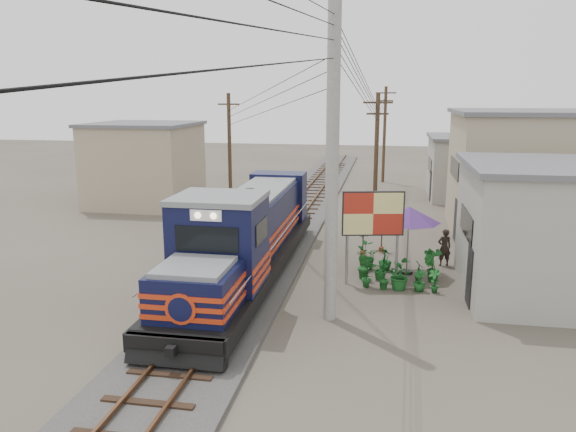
% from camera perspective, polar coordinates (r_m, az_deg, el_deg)
% --- Properties ---
extents(ground, '(120.00, 120.00, 0.00)m').
position_cam_1_polar(ground, '(19.29, -6.12, -9.01)').
color(ground, '#473F35').
rests_on(ground, ground).
extents(ballast, '(3.60, 70.00, 0.16)m').
position_cam_1_polar(ballast, '(28.56, -0.55, -1.65)').
color(ballast, '#595651').
rests_on(ballast, ground).
extents(track, '(1.15, 70.00, 0.12)m').
position_cam_1_polar(track, '(28.51, -0.55, -1.30)').
color(track, '#51331E').
rests_on(track, ground).
extents(locomotive, '(2.79, 15.19, 3.76)m').
position_cam_1_polar(locomotive, '(21.27, -4.20, -2.22)').
color(locomotive, black).
rests_on(locomotive, ground).
extents(utility_pole_main, '(0.40, 0.40, 10.00)m').
position_cam_1_polar(utility_pole_main, '(16.92, 4.52, 5.51)').
color(utility_pole_main, '#9E9B93').
rests_on(utility_pole_main, ground).
extents(wooden_pole_mid, '(1.60, 0.24, 7.00)m').
position_cam_1_polar(wooden_pole_mid, '(31.40, 8.95, 6.16)').
color(wooden_pole_mid, '#4C3826').
rests_on(wooden_pole_mid, ground).
extents(wooden_pole_far, '(1.60, 0.24, 7.50)m').
position_cam_1_polar(wooden_pole_far, '(45.32, 9.77, 8.34)').
color(wooden_pole_far, '#4C3826').
rests_on(wooden_pole_far, ground).
extents(wooden_pole_left, '(1.60, 0.24, 7.00)m').
position_cam_1_polar(wooden_pole_left, '(36.80, -5.96, 7.15)').
color(wooden_pole_left, '#4C3826').
rests_on(wooden_pole_left, ground).
extents(power_lines, '(9.65, 19.00, 3.30)m').
position_cam_1_polar(power_lines, '(26.25, -1.52, 13.60)').
color(power_lines, black).
rests_on(power_lines, ground).
extents(shophouse_front, '(7.35, 6.30, 4.70)m').
position_cam_1_polar(shophouse_front, '(21.70, 26.89, -1.36)').
color(shophouse_front, '#9A988C').
rests_on(shophouse_front, ground).
extents(shophouse_mid, '(8.40, 7.35, 6.20)m').
position_cam_1_polar(shophouse_mid, '(30.39, 24.10, 3.94)').
color(shophouse_mid, tan).
rests_on(shophouse_mid, ground).
extents(shophouse_back, '(6.30, 6.30, 4.20)m').
position_cam_1_polar(shophouse_back, '(39.96, 18.54, 4.72)').
color(shophouse_back, '#9A988C').
rests_on(shophouse_back, ground).
extents(shophouse_left, '(6.30, 6.30, 5.20)m').
position_cam_1_polar(shophouse_left, '(36.77, -14.34, 5.15)').
color(shophouse_left, tan).
rests_on(shophouse_left, ground).
extents(billboard, '(2.26, 0.57, 3.53)m').
position_cam_1_polar(billboard, '(20.78, 8.64, -0.00)').
color(billboard, '#99999E').
rests_on(billboard, ground).
extents(market_umbrella, '(2.47, 2.47, 2.71)m').
position_cam_1_polar(market_umbrella, '(22.31, 12.20, 0.13)').
color(market_umbrella, black).
rests_on(market_umbrella, ground).
extents(vendor, '(0.65, 0.51, 1.56)m').
position_cam_1_polar(vendor, '(24.04, 15.60, -3.09)').
color(vendor, black).
rests_on(vendor, ground).
extents(plant_nursery, '(3.48, 3.40, 1.08)m').
position_cam_1_polar(plant_nursery, '(21.80, 10.13, -5.21)').
color(plant_nursery, '#195920').
rests_on(plant_nursery, ground).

